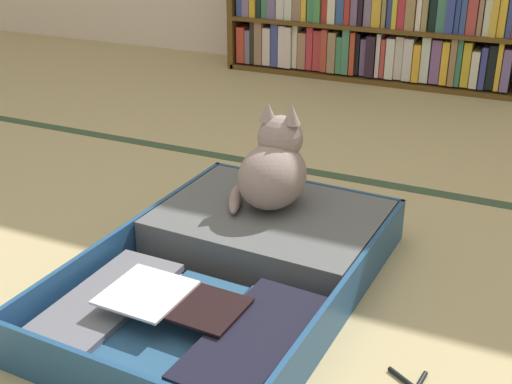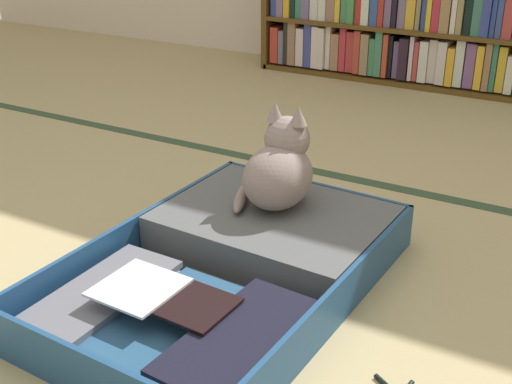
# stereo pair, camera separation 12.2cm
# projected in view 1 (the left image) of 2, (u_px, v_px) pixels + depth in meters

# --- Properties ---
(ground_plane) EXTENTS (10.00, 10.00, 0.00)m
(ground_plane) POSITION_uv_depth(u_px,v_px,m) (164.00, 329.00, 1.49)
(ground_plane) COLOR tan
(tatami_border) EXTENTS (4.80, 0.05, 0.00)m
(tatami_border) POSITION_uv_depth(u_px,v_px,m) (314.00, 172.00, 2.29)
(tatami_border) COLOR #354B33
(tatami_border) RESTS_ON ground_plane
(bookshelf) EXTENTS (1.48, 0.26, 0.77)m
(bookshelf) POSITION_uv_depth(u_px,v_px,m) (373.00, 2.00, 3.26)
(bookshelf) COLOR brown
(bookshelf) RESTS_ON ground_plane
(open_suitcase) EXTENTS (0.64, 0.95, 0.12)m
(open_suitcase) POSITION_uv_depth(u_px,v_px,m) (243.00, 262.00, 1.65)
(open_suitcase) COLOR navy
(open_suitcase) RESTS_ON ground_plane
(black_cat) EXTENTS (0.22, 0.23, 0.27)m
(black_cat) POSITION_uv_depth(u_px,v_px,m) (274.00, 169.00, 1.76)
(black_cat) COLOR gray
(black_cat) RESTS_ON open_suitcase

